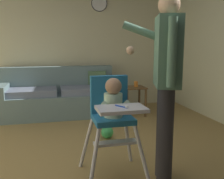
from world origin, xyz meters
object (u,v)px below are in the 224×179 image
Objects in this scene: couch at (59,97)px; toy_ball at (107,132)px; sippy_cup at (136,84)px; wall_clock at (99,3)px; high_chair at (113,108)px; side_table at (134,94)px; adult_standing at (166,79)px.

couch is 1.56m from toy_ball.
sippy_cup is 1.79m from wall_clock.
sippy_cup is at bearing 54.34° from toy_ball.
high_chair is at bearing -113.99° from sippy_cup.
toy_ball is at bearing 169.89° from high_chair.
couch is 1.36m from side_table.
wall_clock is (0.43, 2.93, 1.39)m from high_chair.
couch is 2.81m from adult_standing.
wall_clock is at bearing 82.32° from toy_ball.
adult_standing reaches higher than toy_ball.
wall_clock is (0.26, 1.90, 1.98)m from toy_ball.
couch is at bearing 112.65° from toy_ball.
sippy_cup is (1.35, -0.36, 0.24)m from couch.
couch reaches higher than toy_ball.
adult_standing is 1.49m from toy_ball.
side_table is (0.43, 2.23, -0.58)m from adult_standing.
sippy_cup is 0.32× the size of wall_clock.
side_table is at bearing -61.32° from wall_clock.
side_table is (0.72, 1.06, 0.30)m from toy_ball.
toy_ball is at bearing -59.28° from adult_standing.
adult_standing is at bearing 71.78° from high_chair.
high_chair is at bearing -99.37° from toy_ball.
couch is 12.39× the size of toy_ball.
adult_standing is 9.98× the size of toy_ball.
couch is 21.02× the size of sippy_cup.
wall_clock is (-0.50, 0.84, 1.50)m from sippy_cup.
couch is 2.16× the size of high_chair.
side_table is at bearing 74.48° from couch.
side_table is at bearing -83.91° from adult_standing.
high_chair is 0.57× the size of adult_standing.
wall_clock is (-0.46, 0.84, 1.69)m from side_table.
sippy_cup reaches higher than toy_ball.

